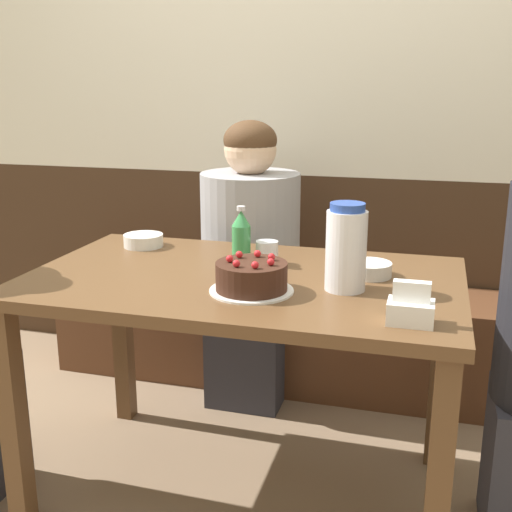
{
  "coord_description": "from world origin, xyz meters",
  "views": [
    {
      "loc": [
        0.53,
        -1.75,
        1.29
      ],
      "look_at": [
        0.03,
        0.05,
        0.79
      ],
      "focal_mm": 45.0,
      "sensor_mm": 36.0,
      "label": 1
    }
  ],
  "objects_px": {
    "napkin_holder": "(411,308)",
    "person_pale_blue_shirt": "(251,264)",
    "water_pitcher": "(346,248)",
    "soju_bottle": "(241,237)",
    "bench_seat": "(298,335)",
    "bowl_rice_small": "(369,269)",
    "birthday_cake": "(251,277)",
    "bowl_soup_white": "(143,240)",
    "glass_water_tall": "(267,253)"
  },
  "relations": [
    {
      "from": "water_pitcher",
      "to": "person_pale_blue_shirt",
      "type": "xyz_separation_m",
      "value": [
        -0.48,
        0.7,
        -0.27
      ]
    },
    {
      "from": "bowl_soup_white",
      "to": "bowl_rice_small",
      "type": "height_order",
      "value": "bowl_soup_white"
    },
    {
      "from": "glass_water_tall",
      "to": "bowl_rice_small",
      "type": "bearing_deg",
      "value": -7.59
    },
    {
      "from": "water_pitcher",
      "to": "soju_bottle",
      "type": "distance_m",
      "value": 0.39
    },
    {
      "from": "glass_water_tall",
      "to": "person_pale_blue_shirt",
      "type": "distance_m",
      "value": 0.58
    },
    {
      "from": "soju_bottle",
      "to": "glass_water_tall",
      "type": "xyz_separation_m",
      "value": [
        0.08,
        0.02,
        -0.05
      ]
    },
    {
      "from": "bench_seat",
      "to": "water_pitcher",
      "type": "height_order",
      "value": "water_pitcher"
    },
    {
      "from": "person_pale_blue_shirt",
      "to": "glass_water_tall",
      "type": "bearing_deg",
      "value": 21.64
    },
    {
      "from": "soju_bottle",
      "to": "bench_seat",
      "type": "bearing_deg",
      "value": 86.67
    },
    {
      "from": "glass_water_tall",
      "to": "bowl_soup_white",
      "type": "bearing_deg",
      "value": 167.86
    },
    {
      "from": "soju_bottle",
      "to": "bowl_soup_white",
      "type": "distance_m",
      "value": 0.42
    },
    {
      "from": "water_pitcher",
      "to": "napkin_holder",
      "type": "bearing_deg",
      "value": -49.22
    },
    {
      "from": "soju_bottle",
      "to": "napkin_holder",
      "type": "bearing_deg",
      "value": -35.51
    },
    {
      "from": "person_pale_blue_shirt",
      "to": "water_pitcher",
      "type": "bearing_deg",
      "value": 34.23
    },
    {
      "from": "soju_bottle",
      "to": "glass_water_tall",
      "type": "distance_m",
      "value": 0.1
    },
    {
      "from": "bowl_rice_small",
      "to": "person_pale_blue_shirt",
      "type": "height_order",
      "value": "person_pale_blue_shirt"
    },
    {
      "from": "bench_seat",
      "to": "water_pitcher",
      "type": "relative_size",
      "value": 8.91
    },
    {
      "from": "glass_water_tall",
      "to": "napkin_holder",
      "type": "bearing_deg",
      "value": -41.49
    },
    {
      "from": "water_pitcher",
      "to": "soju_bottle",
      "type": "relative_size",
      "value": 1.31
    },
    {
      "from": "bowl_soup_white",
      "to": "person_pale_blue_shirt",
      "type": "relative_size",
      "value": 0.12
    },
    {
      "from": "water_pitcher",
      "to": "bowl_rice_small",
      "type": "distance_m",
      "value": 0.18
    },
    {
      "from": "water_pitcher",
      "to": "person_pale_blue_shirt",
      "type": "relative_size",
      "value": 0.21
    },
    {
      "from": "birthday_cake",
      "to": "glass_water_tall",
      "type": "bearing_deg",
      "value": 95.99
    },
    {
      "from": "bowl_soup_white",
      "to": "person_pale_blue_shirt",
      "type": "distance_m",
      "value": 0.52
    },
    {
      "from": "soju_bottle",
      "to": "bowl_soup_white",
      "type": "relative_size",
      "value": 1.36
    },
    {
      "from": "bench_seat",
      "to": "water_pitcher",
      "type": "xyz_separation_m",
      "value": [
        0.31,
        -0.88,
        0.64
      ]
    },
    {
      "from": "bench_seat",
      "to": "glass_water_tall",
      "type": "bearing_deg",
      "value": -86.99
    },
    {
      "from": "bowl_soup_white",
      "to": "birthday_cake",
      "type": "bearing_deg",
      "value": -37.05
    },
    {
      "from": "napkin_holder",
      "to": "water_pitcher",
      "type": "bearing_deg",
      "value": 130.78
    },
    {
      "from": "bowl_soup_white",
      "to": "soju_bottle",
      "type": "bearing_deg",
      "value": -17.54
    },
    {
      "from": "napkin_holder",
      "to": "person_pale_blue_shirt",
      "type": "relative_size",
      "value": 0.1
    },
    {
      "from": "birthday_cake",
      "to": "bowl_rice_small",
      "type": "relative_size",
      "value": 1.77
    },
    {
      "from": "birthday_cake",
      "to": "bowl_soup_white",
      "type": "distance_m",
      "value": 0.63
    },
    {
      "from": "bowl_rice_small",
      "to": "glass_water_tall",
      "type": "distance_m",
      "value": 0.33
    },
    {
      "from": "bowl_soup_white",
      "to": "water_pitcher",
      "type": "bearing_deg",
      "value": -21.37
    },
    {
      "from": "napkin_holder",
      "to": "person_pale_blue_shirt",
      "type": "distance_m",
      "value": 1.15
    },
    {
      "from": "bowl_soup_white",
      "to": "person_pale_blue_shirt",
      "type": "xyz_separation_m",
      "value": [
        0.27,
        0.41,
        -0.18
      ]
    },
    {
      "from": "birthday_cake",
      "to": "bowl_soup_white",
      "type": "relative_size",
      "value": 1.69
    },
    {
      "from": "bowl_soup_white",
      "to": "bowl_rice_small",
      "type": "distance_m",
      "value": 0.81
    },
    {
      "from": "bowl_soup_white",
      "to": "glass_water_tall",
      "type": "distance_m",
      "value": 0.49
    },
    {
      "from": "bench_seat",
      "to": "glass_water_tall",
      "type": "xyz_separation_m",
      "value": [
        0.04,
        -0.69,
        0.55
      ]
    },
    {
      "from": "soju_bottle",
      "to": "napkin_holder",
      "type": "distance_m",
      "value": 0.66
    },
    {
      "from": "water_pitcher",
      "to": "soju_bottle",
      "type": "bearing_deg",
      "value": 154.53
    },
    {
      "from": "water_pitcher",
      "to": "napkin_holder",
      "type": "distance_m",
      "value": 0.3
    },
    {
      "from": "bowl_soup_white",
      "to": "glass_water_tall",
      "type": "relative_size",
      "value": 1.85
    },
    {
      "from": "bowl_rice_small",
      "to": "person_pale_blue_shirt",
      "type": "relative_size",
      "value": 0.11
    },
    {
      "from": "napkin_holder",
      "to": "bowl_soup_white",
      "type": "distance_m",
      "value": 1.07
    },
    {
      "from": "birthday_cake",
      "to": "water_pitcher",
      "type": "distance_m",
      "value": 0.27
    },
    {
      "from": "birthday_cake",
      "to": "bowl_rice_small",
      "type": "xyz_separation_m",
      "value": [
        0.3,
        0.24,
        -0.02
      ]
    },
    {
      "from": "bench_seat",
      "to": "person_pale_blue_shirt",
      "type": "bearing_deg",
      "value": -132.6
    }
  ]
}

